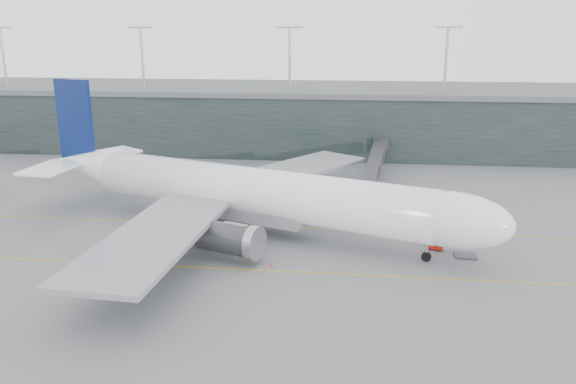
# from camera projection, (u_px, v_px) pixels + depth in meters

# --- Properties ---
(ground) EXTENTS (320.00, 320.00, 0.00)m
(ground) POSITION_uv_depth(u_px,v_px,m) (225.00, 216.00, 89.25)
(ground) COLOR #5B5B60
(ground) RESTS_ON ground
(taxiline_a) EXTENTS (160.00, 0.25, 0.02)m
(taxiline_a) POSITION_uv_depth(u_px,v_px,m) (219.00, 225.00, 85.43)
(taxiline_a) COLOR gold
(taxiline_a) RESTS_ON ground
(taxiline_b) EXTENTS (160.00, 0.25, 0.02)m
(taxiline_b) POSITION_uv_depth(u_px,v_px,m) (189.00, 267.00, 70.15)
(taxiline_b) COLOR gold
(taxiline_b) RESTS_ON ground
(taxiline_lead_main) EXTENTS (0.25, 60.00, 0.02)m
(taxiline_lead_main) POSITION_uv_depth(u_px,v_px,m) (273.00, 184.00, 107.80)
(taxiline_lead_main) COLOR gold
(taxiline_lead_main) RESTS_ON ground
(terminal) EXTENTS (240.00, 36.00, 29.00)m
(terminal) POSITION_uv_depth(u_px,v_px,m) (274.00, 116.00, 142.53)
(terminal) COLOR black
(terminal) RESTS_ON ground
(main_aircraft) EXTENTS (72.12, 66.53, 20.87)m
(main_aircraft) POSITION_uv_depth(u_px,v_px,m) (252.00, 193.00, 81.13)
(main_aircraft) COLOR white
(main_aircraft) RESTS_ON ground
(jet_bridge) EXTENTS (6.68, 42.97, 5.76)m
(jet_bridge) POSITION_uv_depth(u_px,v_px,m) (372.00, 163.00, 106.60)
(jet_bridge) COLOR #2C2B31
(jet_bridge) RESTS_ON ground
(gse_cart) EXTENTS (2.24, 1.81, 1.32)m
(gse_cart) POSITION_uv_depth(u_px,v_px,m) (436.00, 244.00, 75.55)
(gse_cart) COLOR red
(gse_cart) RESTS_ON ground
(baggage_dolly) EXTENTS (2.86, 2.33, 0.28)m
(baggage_dolly) POSITION_uv_depth(u_px,v_px,m) (465.00, 255.00, 73.28)
(baggage_dolly) COLOR #39393E
(baggage_dolly) RESTS_ON ground
(uld_a) EXTENTS (2.03, 1.73, 1.65)m
(uld_a) POSITION_uv_depth(u_px,v_px,m) (209.00, 194.00, 98.72)
(uld_a) COLOR #36363B
(uld_a) RESTS_ON ground
(uld_b) EXTENTS (2.40, 1.98, 2.06)m
(uld_b) POSITION_uv_depth(u_px,v_px,m) (231.00, 190.00, 100.33)
(uld_b) COLOR #36363B
(uld_b) RESTS_ON ground
(uld_c) EXTENTS (2.15, 1.90, 1.66)m
(uld_c) POSITION_uv_depth(u_px,v_px,m) (237.00, 192.00, 99.50)
(uld_c) COLOR #36363B
(uld_c) RESTS_ON ground
(cone_nose) EXTENTS (0.51, 0.51, 0.80)m
(cone_nose) POSITION_uv_depth(u_px,v_px,m) (446.00, 238.00, 78.68)
(cone_nose) COLOR orange
(cone_nose) RESTS_ON ground
(cone_wing_stbd) EXTENTS (0.40, 0.40, 0.64)m
(cone_wing_stbd) POSITION_uv_depth(u_px,v_px,m) (272.00, 264.00, 70.09)
(cone_wing_stbd) COLOR red
(cone_wing_stbd) RESTS_ON ground
(cone_wing_port) EXTENTS (0.43, 0.43, 0.68)m
(cone_wing_port) POSITION_uv_depth(u_px,v_px,m) (280.00, 199.00, 97.27)
(cone_wing_port) COLOR red
(cone_wing_port) RESTS_ON ground
(cone_tail) EXTENTS (0.48, 0.48, 0.76)m
(cone_tail) POSITION_uv_depth(u_px,v_px,m) (131.00, 235.00, 80.15)
(cone_tail) COLOR orange
(cone_tail) RESTS_ON ground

